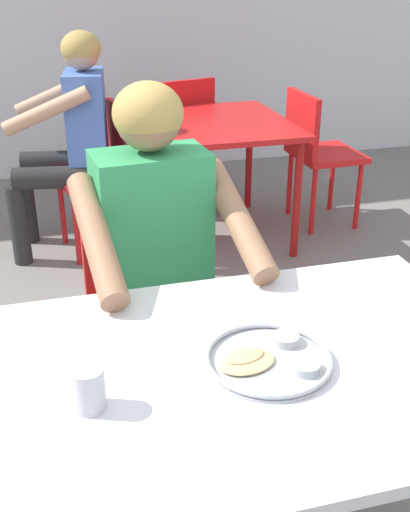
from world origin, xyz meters
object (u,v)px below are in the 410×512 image
Objects in this scene: drinking_cup at (88,387)px; chair_red_right at (316,147)px; thali_tray at (269,359)px; table_background_red at (212,135)px; diner_foreground at (161,257)px; table_foreground at (243,391)px; chair_foreground at (147,297)px; chair_red_left at (104,166)px; chair_red_far at (181,132)px; patron_background at (70,126)px.

drinking_cup is 2.93m from chair_red_right.
drinking_cup is at bearing -172.80° from thali_tray.
table_background_red is at bearing -176.80° from chair_red_right.
thali_tray is 0.40m from drinking_cup.
chair_red_right is at bearing 53.15° from diner_foreground.
table_foreground reaches higher than table_background_red.
chair_red_left is (0.04, 1.52, 0.01)m from chair_foreground.
diner_foreground reaches higher than drinking_cup.
drinking_cup reaches higher than chair_red_right.
thali_tray is at bearing -81.07° from chair_foreground.
chair_red_far reaches higher than table_foreground.
chair_red_right is at bearing 0.94° from patron_background.
chair_red_right is (1.60, 2.43, -0.30)m from drinking_cup.
drinking_cup is at bearing -93.29° from patron_background.
chair_foreground reaches higher than chair_red_right.
chair_foreground is 1.55m from patron_background.
patron_background is at bearing 179.00° from table_background_red.
thali_tray is at bearing -99.45° from chair_red_far.
diner_foreground is (-0.12, 0.61, -0.02)m from thali_tray.
thali_tray is 3.03× the size of drinking_cup.
chair_red_far is at bearing 38.52° from patron_background.
table_foreground is at bearing -84.65° from chair_foreground.
chair_red_right is (1.26, 2.37, -0.18)m from table_foreground.
table_background_red is at bearing -0.74° from chair_red_left.
drinking_cup is at bearing -97.21° from chair_red_left.
table_foreground is at bearing -85.05° from patron_background.
chair_foreground is 0.33m from diner_foreground.
drinking_cup is 2.57m from table_background_red.
chair_foreground is (-0.13, 0.83, -0.27)m from thali_tray.
chair_red_left is at bearing -1.98° from patron_background.
thali_tray is 2.37m from patron_background.
table_background_red is at bearing 69.45° from diner_foreground.
diner_foreground is at bearing 95.94° from table_foreground.
patron_background reaches higher than chair_red_far.
chair_red_far is at bearing 141.54° from chair_red_right.
patron_background reaches higher than table_foreground.
patron_background is (-0.17, 0.01, 0.23)m from chair_red_left.
chair_red_right is at bearing -38.46° from chair_red_far.
chair_foreground reaches higher than thali_tray.
table_foreground is 4.41× the size of thali_tray.
chair_red_right is (1.30, 0.03, 0.00)m from chair_red_left.
diner_foreground is at bearing -90.81° from chair_red_left.
table_foreground is 1.02× the size of patron_background.
chair_red_right is (1.33, 1.77, -0.24)m from diner_foreground.
chair_foreground reaches higher than table_background_red.
diner_foreground reaches higher than chair_red_right.
table_background_red is at bearing 77.18° from thali_tray.
thali_tray is at bearing -83.78° from patron_background.
drinking_cup is at bearing -106.81° from chair_foreground.
table_background_red is (0.59, 2.33, -0.05)m from table_foreground.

